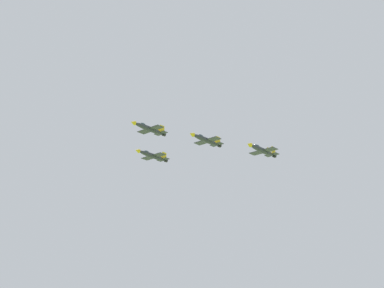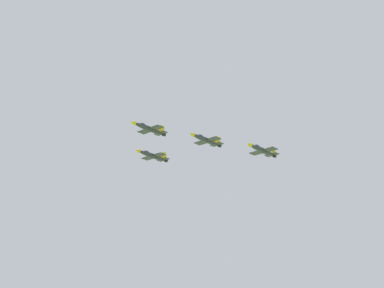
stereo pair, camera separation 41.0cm
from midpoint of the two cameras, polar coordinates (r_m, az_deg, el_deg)
The scene contains 4 objects.
jet_lead at distance 220.48m, azimuth -3.74°, elevation 1.33°, with size 9.82×14.57×3.33m.
jet_left_wingman at distance 221.91m, azimuth 1.16°, elevation 0.35°, with size 9.84×14.53×3.33m.
jet_right_wingman at distance 237.42m, azimuth -3.47°, elevation -0.99°, with size 9.84×14.58×3.34m.
jet_left_outer at distance 225.09m, azimuth 5.96°, elevation -0.53°, with size 10.33×14.94×3.44m.
Camera 1 is at (-175.56, 30.40, 55.13)m, focal length 62.50 mm.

